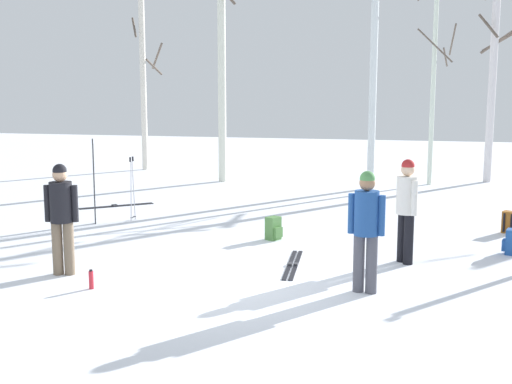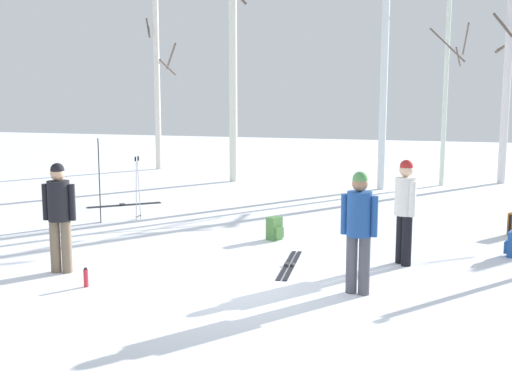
% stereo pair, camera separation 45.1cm
% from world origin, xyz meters
% --- Properties ---
extents(ground_plane, '(60.00, 60.00, 0.00)m').
position_xyz_m(ground_plane, '(0.00, 0.00, 0.00)').
color(ground_plane, white).
extents(person_0, '(0.52, 0.34, 1.72)m').
position_xyz_m(person_0, '(2.02, -0.06, 0.98)').
color(person_0, '#4C4C56').
rests_on(person_0, ground_plane).
extents(person_1, '(0.34, 0.44, 1.72)m').
position_xyz_m(person_1, '(2.51, 1.70, 0.98)').
color(person_1, black).
rests_on(person_1, ground_plane).
extents(person_2, '(0.51, 0.34, 1.72)m').
position_xyz_m(person_2, '(-2.54, -0.33, 0.98)').
color(person_2, '#72604C').
rests_on(person_2, ground_plane).
extents(ski_pair_planted_1, '(0.12, 0.17, 1.82)m').
position_xyz_m(ski_pair_planted_1, '(-3.98, 3.28, 0.91)').
color(ski_pair_planted_1, black).
rests_on(ski_pair_planted_1, ground_plane).
extents(ski_pair_lying_0, '(0.35, 1.82, 0.05)m').
position_xyz_m(ski_pair_lying_0, '(0.76, 1.09, 0.01)').
color(ski_pair_lying_0, black).
rests_on(ski_pair_lying_0, ground_plane).
extents(ski_pair_lying_1, '(1.49, 1.34, 0.05)m').
position_xyz_m(ski_pair_lying_1, '(-4.55, 5.36, 0.01)').
color(ski_pair_lying_1, black).
rests_on(ski_pair_lying_1, ground_plane).
extents(ski_poles_0, '(0.07, 0.23, 1.40)m').
position_xyz_m(ski_poles_0, '(-3.37, 3.84, 0.75)').
color(ski_poles_0, '#B2B2BC').
rests_on(ski_poles_0, ground_plane).
extents(backpack_0, '(0.34, 0.32, 0.44)m').
position_xyz_m(backpack_0, '(0.04, 2.80, 0.21)').
color(backpack_0, '#4C7F3F').
rests_on(backpack_0, ground_plane).
extents(backpack_1, '(0.33, 0.30, 0.44)m').
position_xyz_m(backpack_1, '(4.29, 2.75, 0.21)').
color(backpack_1, '#1E4C99').
rests_on(backpack_1, ground_plane).
extents(backpack_2, '(0.32, 0.34, 0.44)m').
position_xyz_m(backpack_2, '(4.47, 4.57, 0.21)').
color(backpack_2, '#99591E').
rests_on(backpack_2, ground_plane).
extents(water_bottle_0, '(0.07, 0.07, 0.28)m').
position_xyz_m(water_bottle_0, '(-1.77, -0.89, 0.13)').
color(water_bottle_0, red).
rests_on(water_bottle_0, ground_plane).
extents(birch_tree_0, '(1.24, 1.38, 6.21)m').
position_xyz_m(birch_tree_0, '(-7.08, 12.71, 3.17)').
color(birch_tree_0, silver).
rests_on(birch_tree_0, ground_plane).
extents(birch_tree_1, '(1.76, 1.05, 7.82)m').
position_xyz_m(birch_tree_1, '(-3.37, 10.33, 4.06)').
color(birch_tree_1, silver).
rests_on(birch_tree_1, ground_plane).
extents(birch_tree_2, '(1.13, 0.99, 8.25)m').
position_xyz_m(birch_tree_2, '(1.27, 9.97, 4.18)').
color(birch_tree_2, silver).
rests_on(birch_tree_2, ground_plane).
extents(birch_tree_3, '(1.15, 1.11, 6.45)m').
position_xyz_m(birch_tree_3, '(2.96, 11.30, 3.14)').
color(birch_tree_3, silver).
rests_on(birch_tree_3, ground_plane).
extents(birch_tree_4, '(1.24, 1.26, 6.88)m').
position_xyz_m(birch_tree_4, '(4.72, 12.38, 3.54)').
color(birch_tree_4, silver).
rests_on(birch_tree_4, ground_plane).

